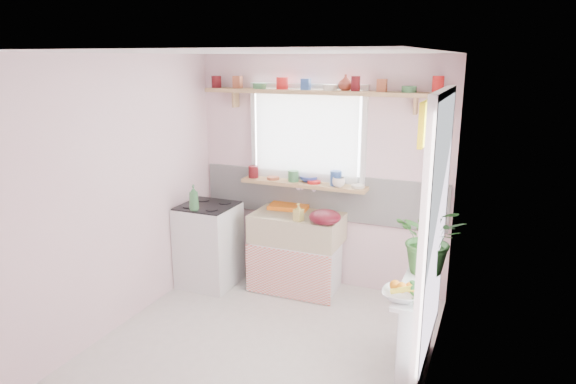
% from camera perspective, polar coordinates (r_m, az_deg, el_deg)
% --- Properties ---
extents(room, '(3.20, 3.20, 3.20)m').
position_cam_1_polar(room, '(4.66, 8.36, 1.03)').
color(room, silver).
rests_on(room, ground).
extents(sink_unit, '(0.95, 0.65, 1.11)m').
position_cam_1_polar(sink_unit, '(5.58, 1.00, -6.62)').
color(sink_unit, white).
rests_on(sink_unit, ground).
extents(cooker, '(0.58, 0.58, 0.93)m').
position_cam_1_polar(cooker, '(5.76, -8.77, -5.78)').
color(cooker, white).
rests_on(cooker, ground).
extents(radiator_ledge, '(0.22, 0.95, 0.78)m').
position_cam_1_polar(radiator_ledge, '(4.30, 14.11, -14.47)').
color(radiator_ledge, white).
rests_on(radiator_ledge, ground).
extents(windowsill, '(1.40, 0.22, 0.04)m').
position_cam_1_polar(windowsill, '(5.53, 1.74, 0.88)').
color(windowsill, tan).
rests_on(windowsill, room).
extents(pine_shelf, '(2.52, 0.24, 0.04)m').
position_cam_1_polar(pine_shelf, '(5.32, 3.32, 11.01)').
color(pine_shelf, tan).
rests_on(pine_shelf, room).
extents(shelf_crockery, '(2.47, 0.11, 0.12)m').
position_cam_1_polar(shelf_crockery, '(5.33, 3.09, 11.82)').
color(shelf_crockery, '#590F14').
rests_on(shelf_crockery, pine_shelf).
extents(sill_crockery, '(1.35, 0.11, 0.12)m').
position_cam_1_polar(sill_crockery, '(5.53, 1.26, 1.67)').
color(sill_crockery, '#590F14').
rests_on(sill_crockery, windowsill).
extents(dish_tray, '(0.46, 0.37, 0.04)m').
position_cam_1_polar(dish_tray, '(5.68, 0.18, -1.55)').
color(dish_tray, orange).
rests_on(dish_tray, sink_unit).
extents(colander, '(0.41, 0.41, 0.15)m').
position_cam_1_polar(colander, '(5.12, 4.13, -2.80)').
color(colander, '#520E19').
rests_on(colander, sink_unit).
extents(jade_plant, '(0.55, 0.49, 0.59)m').
position_cam_1_polar(jade_plant, '(4.25, 15.62, -4.97)').
color(jade_plant, '#2C5A24').
rests_on(jade_plant, radiator_ledge).
extents(fruit_bowl, '(0.27, 0.27, 0.07)m').
position_cam_1_polar(fruit_bowl, '(3.85, 12.44, -11.10)').
color(fruit_bowl, silver).
rests_on(fruit_bowl, radiator_ledge).
extents(herb_pot, '(0.12, 0.08, 0.22)m').
position_cam_1_polar(herb_pot, '(3.72, 14.11, -10.86)').
color(herb_pot, '#2A5E25').
rests_on(herb_pot, radiator_ledge).
extents(soap_bottle_sink, '(0.10, 0.11, 0.18)m').
position_cam_1_polar(soap_bottle_sink, '(5.21, 1.18, -2.25)').
color(soap_bottle_sink, '#CFBD5C').
rests_on(soap_bottle_sink, sink_unit).
extents(sill_cup, '(0.13, 0.13, 0.10)m').
position_cam_1_polar(sill_cup, '(5.33, 5.65, 1.08)').
color(sill_cup, white).
rests_on(sill_cup, windowsill).
extents(sill_bowl, '(0.23, 0.23, 0.06)m').
position_cam_1_polar(sill_bowl, '(5.56, 2.36, 1.49)').
color(sill_bowl, '#374EB4').
rests_on(sill_bowl, windowsill).
extents(shelf_vase, '(0.18, 0.18, 0.16)m').
position_cam_1_polar(shelf_vase, '(5.29, 6.41, 12.00)').
color(shelf_vase, '#A64333').
rests_on(shelf_vase, pine_shelf).
extents(cooker_bottle, '(0.14, 0.14, 0.27)m').
position_cam_1_polar(cooker_bottle, '(5.42, -10.44, -0.63)').
color(cooker_bottle, '#3B7644').
rests_on(cooker_bottle, cooker).
extents(fruit, '(0.20, 0.14, 0.10)m').
position_cam_1_polar(fruit, '(3.83, 12.60, -10.28)').
color(fruit, orange).
rests_on(fruit, fruit_bowl).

